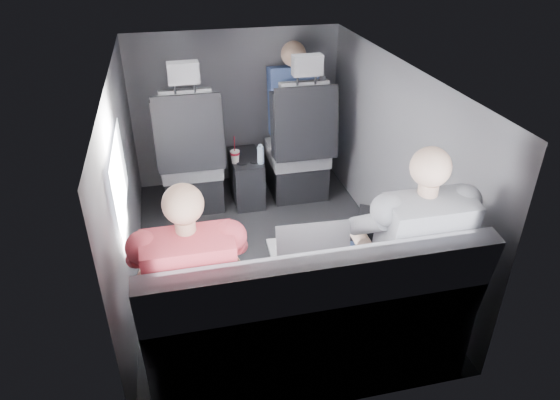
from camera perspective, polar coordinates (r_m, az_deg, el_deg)
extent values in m
plane|color=black|center=(3.63, -1.42, -6.52)|extent=(2.60, 2.60, 0.00)
plane|color=#B2B2AD|center=(3.03, -1.74, 14.53)|extent=(2.60, 2.60, 0.00)
cube|color=#56565B|center=(3.24, -17.36, 1.31)|extent=(0.02, 2.60, 1.35)
cube|color=#56565B|center=(3.54, 12.89, 4.45)|extent=(0.02, 2.60, 1.35)
cube|color=#56565B|center=(4.46, -5.00, 10.38)|extent=(1.80, 0.02, 1.35)
cube|color=#56565B|center=(2.22, 5.37, -11.78)|extent=(1.80, 0.02, 1.35)
cube|color=white|center=(2.87, -17.85, 2.52)|extent=(0.02, 0.75, 0.42)
cube|color=black|center=(3.92, 2.94, 9.65)|extent=(0.35, 0.11, 0.59)
cube|color=black|center=(4.28, -9.89, 1.51)|extent=(0.46, 0.48, 0.30)
cube|color=#5B5B5F|center=(4.16, -10.14, 4.18)|extent=(0.48, 0.46, 0.14)
cube|color=#5B5B5F|center=(3.83, -10.40, 7.91)|extent=(0.38, 0.18, 0.61)
cube|color=black|center=(3.84, -13.65, 7.13)|extent=(0.08, 0.21, 0.53)
cube|color=black|center=(3.86, -7.08, 7.84)|extent=(0.08, 0.21, 0.53)
cube|color=black|center=(3.78, -10.32, 7.42)|extent=(0.50, 0.11, 0.58)
cube|color=#5B5B5F|center=(3.66, -11.00, 14.09)|extent=(0.22, 0.10, 0.15)
cube|color=black|center=(4.40, 1.85, 2.78)|extent=(0.46, 0.48, 0.30)
cube|color=#5B5B5F|center=(4.28, 1.97, 5.41)|extent=(0.48, 0.46, 0.14)
cube|color=#5B5B5F|center=(3.96, 2.80, 9.12)|extent=(0.38, 0.18, 0.61)
cube|color=black|center=(3.92, -0.34, 8.46)|extent=(0.08, 0.21, 0.53)
cube|color=black|center=(4.04, 5.84, 8.93)|extent=(0.08, 0.21, 0.53)
cube|color=black|center=(3.91, 3.06, 8.65)|extent=(0.50, 0.11, 0.58)
cube|color=#5B5B5F|center=(3.79, 3.14, 15.14)|extent=(0.22, 0.10, 0.15)
cube|color=black|center=(4.26, -3.87, 2.52)|extent=(0.24, 0.48, 0.40)
cylinder|color=black|center=(4.06, -4.38, 4.27)|extent=(0.09, 0.09, 0.01)
cylinder|color=black|center=(4.07, -2.85, 4.42)|extent=(0.09, 0.09, 0.01)
cube|color=#5B5B5F|center=(2.72, 3.06, -15.09)|extent=(1.60, 0.50, 0.45)
cube|color=#5B5B5F|center=(2.26, 4.98, -10.87)|extent=(1.60, 0.17, 0.47)
cylinder|color=red|center=(4.04, -5.18, 5.34)|extent=(0.08, 0.08, 0.02)
cylinder|color=white|center=(4.03, -5.19, 5.57)|extent=(0.08, 0.08, 0.01)
cylinder|color=red|center=(4.00, -5.24, 6.44)|extent=(0.01, 0.01, 0.12)
cylinder|color=#9FBDD7|center=(4.02, -2.23, 5.14)|extent=(0.06, 0.06, 0.14)
cylinder|color=#9FBDD7|center=(3.99, -2.26, 6.19)|extent=(0.03, 0.03, 0.02)
cube|color=white|center=(2.60, -9.78, -7.45)|extent=(0.37, 0.30, 0.02)
cube|color=silver|center=(2.59, -9.77, -7.45)|extent=(0.29, 0.19, 0.00)
cube|color=white|center=(2.65, -9.92, -6.35)|extent=(0.11, 0.07, 0.00)
cube|color=white|center=(2.41, -9.74, -7.24)|extent=(0.33, 0.14, 0.23)
cube|color=white|center=(2.42, -9.75, -7.18)|extent=(0.29, 0.12, 0.19)
cube|color=#AAAAAE|center=(2.68, 2.80, -5.77)|extent=(0.38, 0.28, 0.02)
cube|color=silver|center=(2.66, 2.89, -5.76)|extent=(0.31, 0.16, 0.00)
cube|color=#AAAAAE|center=(2.73, 2.37, -4.67)|extent=(0.11, 0.06, 0.00)
cube|color=#AAAAAE|center=(2.48, 3.87, -5.42)|extent=(0.37, 0.09, 0.25)
cube|color=white|center=(2.48, 3.83, -5.36)|extent=(0.33, 0.08, 0.21)
cube|color=black|center=(2.87, 10.86, -3.67)|extent=(0.39, 0.36, 0.02)
cube|color=black|center=(2.85, 11.00, -3.64)|extent=(0.29, 0.24, 0.00)
cube|color=black|center=(2.92, 10.38, -2.78)|extent=(0.11, 0.09, 0.00)
cube|color=black|center=(2.70, 12.24, -3.21)|extent=(0.31, 0.22, 0.22)
cube|color=white|center=(2.71, 12.17, -3.17)|extent=(0.27, 0.19, 0.18)
cube|color=#37383D|center=(2.56, -12.34, -10.73)|extent=(0.14, 0.42, 0.13)
cube|color=#37383D|center=(2.56, -7.55, -10.19)|extent=(0.14, 0.42, 0.13)
cube|color=#37383D|center=(2.91, -11.90, -12.27)|extent=(0.13, 0.13, 0.45)
cube|color=#37383D|center=(2.91, -7.67, -11.79)|extent=(0.13, 0.13, 0.45)
cube|color=#BF3F4D|center=(2.25, -10.08, -9.11)|extent=(0.38, 0.26, 0.52)
sphere|color=tan|center=(2.07, -11.04, -0.45)|extent=(0.17, 0.17, 0.17)
cylinder|color=tan|center=(2.53, -14.74, -7.21)|extent=(0.11, 0.27, 0.12)
cylinder|color=tan|center=(2.54, -6.03, -6.22)|extent=(0.11, 0.27, 0.12)
cube|color=navy|center=(2.74, 11.10, -7.36)|extent=(0.15, 0.45, 0.13)
cube|color=navy|center=(2.83, 15.35, -6.61)|extent=(0.15, 0.45, 0.13)
cube|color=navy|center=(3.09, 8.87, -9.13)|extent=(0.13, 0.13, 0.45)
cube|color=navy|center=(3.17, 12.74, -8.44)|extent=(0.13, 0.13, 0.45)
cube|color=gray|center=(2.50, 15.83, -4.96)|extent=(0.41, 0.28, 0.56)
sphere|color=#D7AE93|center=(2.32, 16.84, 3.63)|extent=(0.19, 0.19, 0.19)
cylinder|color=#D7AE93|center=(2.68, 8.94, -3.94)|extent=(0.12, 0.29, 0.12)
cylinder|color=#D7AE93|center=(2.84, 16.72, -2.78)|extent=(0.12, 0.29, 0.12)
cube|color=navy|center=(4.30, 1.55, 11.25)|extent=(0.41, 0.26, 0.59)
sphere|color=tan|center=(4.21, 1.55, 16.36)|extent=(0.21, 0.21, 0.21)
cube|color=navy|center=(4.46, 1.30, 7.95)|extent=(0.35, 0.41, 0.12)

